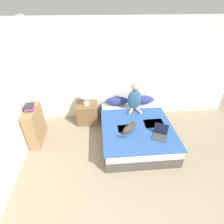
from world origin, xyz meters
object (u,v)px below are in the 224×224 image
object	(u,v)px
cat_tabby	(129,128)
bookshelf	(35,125)
bed	(135,130)
laptop_open	(160,134)
nightstand	(88,113)
table_lamp	(85,93)
pillow_far	(143,100)
person_sitting	(135,98)
book_stack_top	(29,107)
pillow_near	(117,101)

from	to	relation	value
cat_tabby	bookshelf	distance (m)	2.14
bookshelf	cat_tabby	bearing A→B (deg)	-10.76
bed	laptop_open	world-z (taller)	laptop_open
nightstand	laptop_open	bearing A→B (deg)	-39.15
bed	table_lamp	bearing A→B (deg)	147.14
pillow_far	person_sitting	world-z (taller)	person_sitting
pillow_far	book_stack_top	xyz separation A→B (m)	(-2.66, -0.73, 0.36)
bed	nightstand	size ratio (longest dim) A/B	3.69
bookshelf	book_stack_top	distance (m)	0.49
laptop_open	table_lamp	xyz separation A→B (m)	(-1.55, 1.25, 0.38)
pillow_far	table_lamp	size ratio (longest dim) A/B	1.29
bed	cat_tabby	distance (m)	0.46
person_sitting	laptop_open	xyz separation A→B (m)	(0.34, -1.07, -0.28)
person_sitting	table_lamp	bearing A→B (deg)	171.83
bed	laptop_open	bearing A→B (deg)	-51.57
bookshelf	nightstand	bearing A→B (deg)	28.90
pillow_near	laptop_open	bearing A→B (deg)	-61.12
pillow_far	book_stack_top	distance (m)	2.78
person_sitting	bookshelf	distance (m)	2.43
person_sitting	table_lamp	size ratio (longest dim) A/B	1.57
bed	pillow_far	bearing A→B (deg)	67.85
bookshelf	table_lamp	bearing A→B (deg)	28.39
bookshelf	laptop_open	bearing A→B (deg)	-12.97
cat_tabby	book_stack_top	bearing A→B (deg)	125.27
nightstand	cat_tabby	bearing A→B (deg)	-47.86
bed	pillow_far	distance (m)	0.97
bed	book_stack_top	bearing A→B (deg)	177.03
nightstand	person_sitting	bearing A→B (deg)	-8.87
pillow_near	cat_tabby	size ratio (longest dim) A/B	1.38
pillow_near	person_sitting	xyz separation A→B (m)	(0.40, -0.27, 0.22)
pillow_far	laptop_open	world-z (taller)	laptop_open
bed	bookshelf	xyz separation A→B (m)	(-2.31, 0.12, 0.21)
person_sitting	cat_tabby	bearing A→B (deg)	-107.57
book_stack_top	person_sitting	bearing A→B (deg)	10.80
bookshelf	book_stack_top	bearing A→B (deg)	-161.38
cat_tabby	pillow_far	bearing A→B (deg)	19.48
laptop_open	nightstand	bearing A→B (deg)	166.46
person_sitting	laptop_open	distance (m)	1.16
cat_tabby	laptop_open	world-z (taller)	laptop_open
pillow_near	bookshelf	xyz separation A→B (m)	(-1.97, -0.72, -0.13)
bookshelf	bed	bearing A→B (deg)	-3.03
table_lamp	book_stack_top	xyz separation A→B (m)	(-1.16, -0.63, 0.04)
pillow_far	bed	bearing A→B (deg)	-112.15
cat_tabby	book_stack_top	world-z (taller)	book_stack_top
pillow_far	book_stack_top	size ratio (longest dim) A/B	2.50
bed	pillow_near	xyz separation A→B (m)	(-0.35, 0.85, 0.34)
pillow_near	cat_tabby	bearing A→B (deg)	-83.33
person_sitting	cat_tabby	distance (m)	0.93
bed	person_sitting	world-z (taller)	person_sitting
pillow_far	nightstand	xyz separation A→B (m)	(-1.50, -0.09, -0.29)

